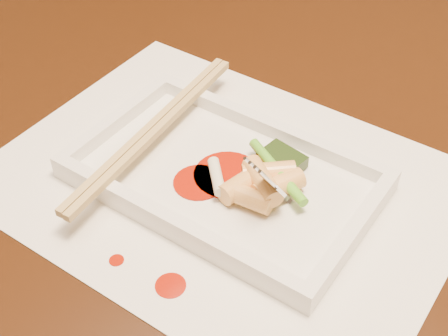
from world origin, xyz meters
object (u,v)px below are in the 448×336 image
Objects in this scene: chopstick_a at (150,127)px; table at (235,164)px; placemat at (224,183)px; fork at (312,129)px; plate_base at (224,180)px.

table is at bearing 82.96° from chopstick_a.
fork is at bearing 14.42° from placemat.
fork is (0.15, 0.02, 0.06)m from chopstick_a.
table is 0.18m from chopstick_a.
plate_base is 1.86× the size of fork.
placemat is (0.07, -0.12, 0.10)m from table.
plate_base is at bearing 0.00° from chopstick_a.
placemat is 1.54× the size of plate_base.
placemat is 0.00m from plate_base.
plate_base is at bearing -165.58° from fork.
chopstick_a is at bearing 180.00° from placemat.
plate_base is (0.00, 0.00, 0.00)m from placemat.
placemat is at bearing -165.58° from fork.
placemat is 0.11m from fork.
placemat is at bearing 0.00° from chopstick_a.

